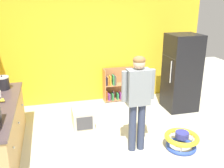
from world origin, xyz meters
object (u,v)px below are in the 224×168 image
refrigerator (181,73)px  baby_walker (181,140)px  crock_pot (2,83)px  bookshelf (117,86)px  banana_bunch (2,100)px  pet_carrier (83,118)px  standing_person (138,96)px

refrigerator → baby_walker: size_ratio=2.95×
crock_pot → refrigerator: bearing=3.1°
refrigerator → bookshelf: size_ratio=2.09×
refrigerator → bookshelf: bearing=146.5°
bookshelf → banana_bunch: (-2.45, -1.72, 0.56)m
pet_carrier → banana_bunch: size_ratio=3.54×
refrigerator → pet_carrier: refrigerator is taller
bookshelf → pet_carrier: bookshelf is taller
bookshelf → refrigerator: bearing=-33.5°
bookshelf → crock_pot: bearing=-156.9°
crock_pot → standing_person: bearing=-28.3°
bookshelf → pet_carrier: (-1.06, -1.19, -0.19)m
refrigerator → pet_carrier: size_ratio=3.22×
standing_person → baby_walker: size_ratio=2.78×
bookshelf → crock_pot: size_ratio=3.10×
baby_walker → pet_carrier: bearing=140.7°
bookshelf → standing_person: 2.40m
standing_person → pet_carrier: (-0.79, 1.10, -0.83)m
baby_walker → banana_bunch: size_ratio=3.87×
standing_person → crock_pot: size_ratio=6.12×
refrigerator → baby_walker: (-0.81, -1.60, -0.73)m
pet_carrier → crock_pot: crock_pot is taller
crock_pot → pet_carrier: bearing=-4.4°
refrigerator → banana_bunch: 3.87m
crock_pot → banana_bunch: (0.07, -0.64, -0.10)m
crock_pot → banana_bunch: crock_pot is taller
baby_walker → crock_pot: size_ratio=2.20×
standing_person → crock_pot: 2.56m
refrigerator → baby_walker: bearing=-116.9°
refrigerator → standing_person: size_ratio=1.06×
baby_walker → pet_carrier: (-1.57, 1.28, 0.02)m
bookshelf → baby_walker: size_ratio=1.41×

